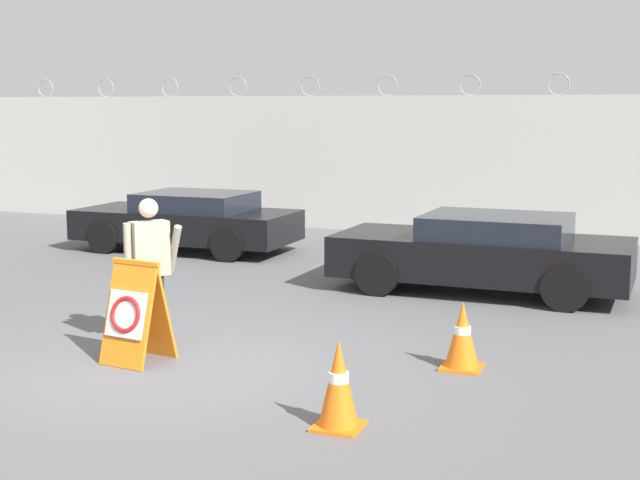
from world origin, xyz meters
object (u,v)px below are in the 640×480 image
(traffic_cone_mid, at_px, (339,384))
(traffic_cone_near, at_px, (462,335))
(barricade_sign, at_px, (135,312))
(parked_car_rear_sedan, at_px, (484,252))
(security_guard, at_px, (150,264))
(parked_car_front_coupe, at_px, (188,221))

(traffic_cone_mid, bearing_deg, traffic_cone_near, 73.95)
(barricade_sign, bearing_deg, parked_car_rear_sedan, 68.70)
(barricade_sign, relative_size, security_guard, 0.65)
(security_guard, height_order, parked_car_rear_sedan, security_guard)
(traffic_cone_near, height_order, parked_car_front_coupe, parked_car_front_coupe)
(security_guard, xyz_separation_m, traffic_cone_near, (3.65, 0.38, -0.61))
(traffic_cone_near, height_order, parked_car_rear_sedan, parked_car_rear_sedan)
(barricade_sign, xyz_separation_m, parked_car_front_coupe, (-3.29, 6.96, 0.02))
(barricade_sign, distance_m, traffic_cone_near, 3.60)
(barricade_sign, bearing_deg, security_guard, 115.71)
(security_guard, xyz_separation_m, parked_car_front_coupe, (-3.07, 6.27, -0.38))
(parked_car_front_coupe, bearing_deg, traffic_cone_near, 138.22)
(traffic_cone_mid, bearing_deg, barricade_sign, 158.33)
(security_guard, height_order, traffic_cone_mid, security_guard)
(traffic_cone_near, relative_size, parked_car_front_coupe, 0.17)
(barricade_sign, distance_m, security_guard, 0.83)
(security_guard, height_order, traffic_cone_near, security_guard)
(traffic_cone_near, xyz_separation_m, parked_car_front_coupe, (-6.72, 5.90, 0.23))
(traffic_cone_near, xyz_separation_m, parked_car_rear_sedan, (-0.57, 4.09, 0.25))
(security_guard, relative_size, parked_car_rear_sedan, 0.39)
(parked_car_front_coupe, height_order, parked_car_rear_sedan, parked_car_rear_sedan)
(parked_car_front_coupe, bearing_deg, security_guard, 115.55)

